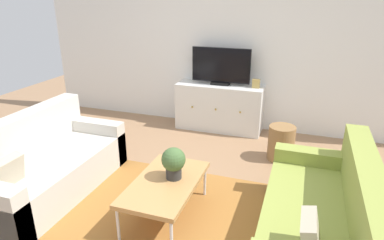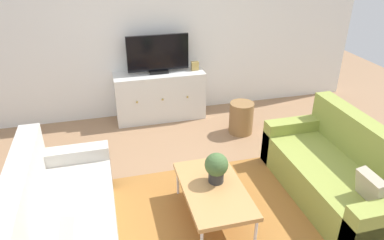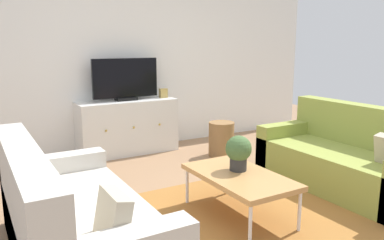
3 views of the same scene
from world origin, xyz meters
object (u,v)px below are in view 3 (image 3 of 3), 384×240
couch_right_side (349,161)px  mantel_clock (163,93)px  flat_screen_tv (125,80)px  tv_console (128,127)px  coffee_table (239,177)px  potted_plant (238,151)px  couch_left_side (67,226)px  wicker_basket (221,139)px

couch_right_side → mantel_clock: size_ratio=13.59×
couch_right_side → flat_screen_tv: bearing=122.6°
tv_console → coffee_table: bearing=-87.6°
couch_right_side → potted_plant: (-1.38, 0.09, 0.29)m
couch_left_side → flat_screen_tv: flat_screen_tv is taller
couch_right_side → mantel_clock: (-0.98, 2.37, 0.52)m
potted_plant → wicker_basket: 1.79m
potted_plant → couch_left_side: bearing=-176.7°
coffee_table → flat_screen_tv: (-0.10, 2.40, 0.65)m
tv_console → wicker_basket: bearing=-36.5°
coffee_table → mantel_clock: (0.45, 2.38, 0.43)m
flat_screen_tv → wicker_basket: 1.51m
couch_left_side → coffee_table: 1.45m
tv_console → flat_screen_tv: flat_screen_tv is taller
coffee_table → potted_plant: 0.23m
wicker_basket → tv_console: bearing=143.5°
couch_left_side → coffee_table: bearing=-0.1°
flat_screen_tv → mantel_clock: bearing=-2.1°
coffee_table → mantel_clock: mantel_clock is taller
couch_left_side → couch_right_side: bearing=0.0°
potted_plant → wicker_basket: (0.88, 1.53, -0.33)m
potted_plant → wicker_basket: size_ratio=0.68×
tv_console → wicker_basket: (1.03, -0.76, -0.14)m
flat_screen_tv → coffee_table: bearing=-87.7°
couch_left_side → couch_right_side: (2.88, 0.00, 0.00)m
couch_left_side → flat_screen_tv: size_ratio=1.96×
couch_left_side → coffee_table: size_ratio=1.75×
wicker_basket → coffee_table: bearing=-120.0°
coffee_table → tv_console: 2.38m
couch_right_side → tv_console: 2.83m
couch_right_side → mantel_clock: 2.62m
tv_console → wicker_basket: 1.29m
potted_plant → mantel_clock: 2.34m
tv_console → couch_right_side: bearing=-57.2°
coffee_table → potted_plant: bearing=59.3°
potted_plant → wicker_basket: potted_plant is taller
mantel_clock → wicker_basket: bearing=-57.7°
couch_left_side → mantel_clock: (1.90, 2.37, 0.52)m
flat_screen_tv → wicker_basket: size_ratio=1.97×
couch_right_side → mantel_clock: bearing=112.4°
tv_console → mantel_clock: (0.55, 0.00, 0.43)m
potted_plant → tv_console: (-0.15, 2.29, -0.20)m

